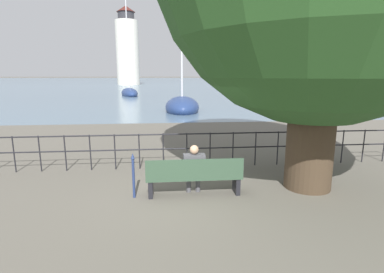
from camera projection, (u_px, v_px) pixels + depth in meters
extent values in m
plane|color=#605B51|center=(194.00, 194.00, 6.98)|extent=(1000.00, 1000.00, 0.00)
cube|color=slate|center=(164.00, 80.00, 163.58)|extent=(600.00, 300.00, 0.01)
cylinder|color=#423323|center=(311.00, 134.00, 7.15)|extent=(1.11, 1.11, 2.70)
cube|color=#334C38|center=(194.00, 177.00, 6.89)|extent=(2.20, 0.45, 0.05)
cube|color=#334C38|center=(195.00, 169.00, 6.64)|extent=(2.20, 0.04, 0.45)
cube|color=black|center=(151.00, 188.00, 6.84)|extent=(0.10, 0.41, 0.40)
cube|color=black|center=(236.00, 185.00, 7.03)|extent=(0.10, 0.41, 0.40)
cylinder|color=#4C4C51|center=(189.00, 183.00, 7.07)|extent=(0.11, 0.11, 0.45)
cylinder|color=#4C4C51|center=(198.00, 183.00, 7.09)|extent=(0.11, 0.11, 0.45)
cube|color=#4C4C51|center=(194.00, 173.00, 6.94)|extent=(0.42, 0.26, 0.14)
cube|color=#4C4C51|center=(194.00, 165.00, 6.82)|extent=(0.49, 0.24, 0.52)
sphere|color=tan|center=(194.00, 150.00, 6.74)|extent=(0.20, 0.20, 0.20)
cylinder|color=black|center=(14.00, 154.00, 8.46)|extent=(0.04, 0.04, 1.05)
cylinder|color=black|center=(40.00, 154.00, 8.52)|extent=(0.04, 0.04, 1.05)
cylinder|color=black|center=(65.00, 153.00, 8.59)|extent=(0.04, 0.04, 1.05)
cylinder|color=black|center=(90.00, 153.00, 8.66)|extent=(0.04, 0.04, 1.05)
cylinder|color=black|center=(115.00, 152.00, 8.72)|extent=(0.04, 0.04, 1.05)
cylinder|color=black|center=(139.00, 151.00, 8.79)|extent=(0.04, 0.04, 1.05)
cylinder|color=black|center=(163.00, 151.00, 8.86)|extent=(0.04, 0.04, 1.05)
cylinder|color=black|center=(187.00, 150.00, 8.92)|extent=(0.04, 0.04, 1.05)
cylinder|color=black|center=(210.00, 150.00, 8.99)|extent=(0.04, 0.04, 1.05)
cylinder|color=black|center=(233.00, 149.00, 9.06)|extent=(0.04, 0.04, 1.05)
cylinder|color=black|center=(255.00, 149.00, 9.12)|extent=(0.04, 0.04, 1.05)
cylinder|color=black|center=(278.00, 148.00, 9.19)|extent=(0.04, 0.04, 1.05)
cylinder|color=black|center=(300.00, 148.00, 9.26)|extent=(0.04, 0.04, 1.05)
cylinder|color=black|center=(321.00, 147.00, 9.32)|extent=(0.04, 0.04, 1.05)
cylinder|color=black|center=(342.00, 147.00, 9.39)|extent=(0.04, 0.04, 1.05)
cylinder|color=black|center=(363.00, 146.00, 9.45)|extent=(0.04, 0.04, 1.05)
cylinder|color=black|center=(384.00, 146.00, 9.52)|extent=(0.04, 0.04, 1.05)
cylinder|color=black|center=(187.00, 134.00, 8.82)|extent=(14.02, 0.04, 0.04)
cylinder|color=black|center=(187.00, 149.00, 8.91)|extent=(14.02, 0.04, 0.04)
cylinder|color=navy|center=(134.00, 178.00, 6.70)|extent=(0.06, 0.06, 0.91)
cone|color=navy|center=(133.00, 156.00, 6.60)|extent=(0.09, 0.09, 0.12)
ellipsoid|color=navy|center=(129.00, 93.00, 40.45)|extent=(3.46, 6.68, 1.48)
cylinder|color=silver|center=(127.00, 45.00, 39.18)|extent=(0.14, 0.14, 11.74)
ellipsoid|color=navy|center=(296.00, 98.00, 31.62)|extent=(3.51, 7.41, 1.55)
cylinder|color=silver|center=(300.00, 44.00, 30.51)|extent=(0.14, 0.14, 10.07)
ellipsoid|color=navy|center=(284.00, 91.00, 47.63)|extent=(3.23, 6.15, 1.42)
cylinder|color=silver|center=(285.00, 68.00, 46.94)|extent=(0.14, 0.14, 6.06)
ellipsoid|color=navy|center=(182.00, 107.00, 22.82)|extent=(2.72, 5.16, 1.63)
cylinder|color=silver|center=(182.00, 56.00, 22.06)|extent=(0.14, 0.14, 6.62)
cylinder|color=silver|center=(128.00, 53.00, 83.06)|extent=(6.24, 6.24, 17.31)
cylinder|color=#2D2D33|center=(126.00, 16.00, 81.10)|extent=(4.37, 4.37, 2.11)
cone|color=#4C1E19|center=(126.00, 9.00, 80.72)|extent=(5.00, 5.00, 1.69)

